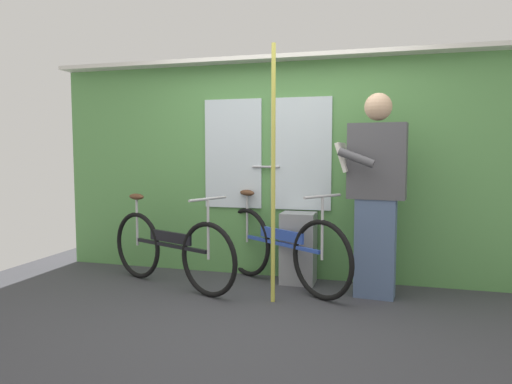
# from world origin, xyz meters

# --- Properties ---
(ground_plane) EXTENTS (5.91, 3.88, 0.04)m
(ground_plane) POSITION_xyz_m (0.00, 0.00, -0.02)
(ground_plane) COLOR #38383D
(train_door_wall) EXTENTS (4.91, 0.28, 2.18)m
(train_door_wall) POSITION_xyz_m (-0.01, 1.13, 1.14)
(train_door_wall) COLOR #56934C
(train_door_wall) RESTS_ON ground_plane
(bicycle_near_door) EXTENTS (1.53, 0.75, 0.87)m
(bicycle_near_door) POSITION_xyz_m (-0.97, 0.47, 0.36)
(bicycle_near_door) COLOR black
(bicycle_near_door) RESTS_ON ground_plane
(bicycle_leaning_behind) EXTENTS (1.43, 1.02, 0.90)m
(bicycle_leaning_behind) POSITION_xyz_m (0.02, 0.75, 0.37)
(bicycle_leaning_behind) COLOR black
(bicycle_leaning_behind) RESTS_ON ground_plane
(passenger_reading_newspaper) EXTENTS (0.60, 0.54, 1.76)m
(passenger_reading_newspaper) POSITION_xyz_m (0.88, 0.66, 0.93)
(passenger_reading_newspaper) COLOR slate
(passenger_reading_newspaper) RESTS_ON ground_plane
(trash_bin_by_wall) EXTENTS (0.32, 0.28, 0.68)m
(trash_bin_by_wall) POSITION_xyz_m (0.16, 0.92, 0.34)
(trash_bin_by_wall) COLOR gray
(trash_bin_by_wall) RESTS_ON ground_plane
(handrail_pole) EXTENTS (0.04, 0.04, 2.14)m
(handrail_pole) POSITION_xyz_m (0.06, 0.29, 1.07)
(handrail_pole) COLOR #C6C14C
(handrail_pole) RESTS_ON ground_plane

